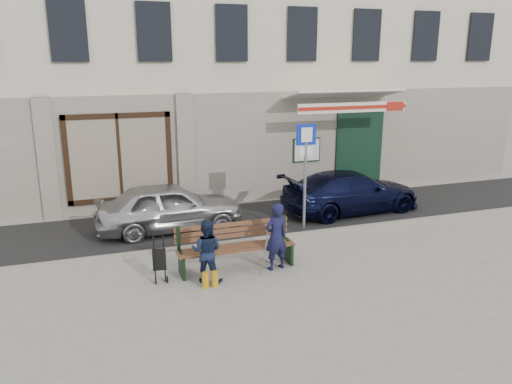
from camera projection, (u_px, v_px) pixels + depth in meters
name	position (u px, v px, depth m)	size (l,w,h in m)	color
ground	(300.00, 265.00, 10.32)	(80.00, 80.00, 0.00)	#9E9991
asphalt_lane	(253.00, 220.00, 13.16)	(60.00, 3.20, 0.01)	#282828
curb	(275.00, 238.00, 11.68)	(60.00, 0.18, 0.12)	#9E9384
building	(203.00, 32.00, 16.76)	(20.00, 8.27, 10.00)	beige
car_silver	(170.00, 207.00, 12.27)	(1.43, 3.57, 1.21)	#B7B7BC
car_navy	(351.00, 192.00, 13.78)	(1.61, 3.96, 1.15)	black
parking_sign	(306.00, 161.00, 11.78)	(0.49, 0.08, 2.67)	gray
bench	(234.00, 247.00, 10.05)	(2.40, 1.17, 0.98)	brown
man	(276.00, 237.00, 9.97)	(0.51, 0.33, 1.39)	#141537
woman	(207.00, 251.00, 9.43)	(0.60, 0.47, 1.24)	#141E38
stroller	(159.00, 261.00, 9.56)	(0.28, 0.38, 0.89)	black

